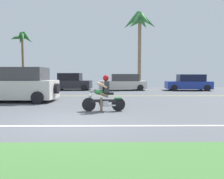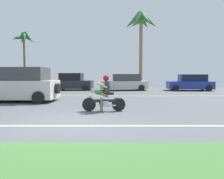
% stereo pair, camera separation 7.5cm
% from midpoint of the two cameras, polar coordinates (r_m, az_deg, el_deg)
% --- Properties ---
extents(ground, '(56.00, 30.00, 0.04)m').
position_cam_midpoint_polar(ground, '(9.81, -8.02, -4.88)').
color(ground, '#4C4F54').
extents(lane_line_near, '(50.40, 0.12, 0.01)m').
position_cam_midpoint_polar(lane_line_near, '(6.40, -12.41, -9.56)').
color(lane_line_near, silver).
rests_on(lane_line_near, ground).
extents(lane_line_far, '(50.40, 0.12, 0.01)m').
position_cam_midpoint_polar(lane_line_far, '(14.84, -5.32, -1.72)').
color(lane_line_far, yellow).
rests_on(lane_line_far, ground).
extents(motorcyclist, '(1.77, 0.58, 1.48)m').
position_cam_midpoint_polar(motorcyclist, '(8.61, -2.01, -1.77)').
color(motorcyclist, black).
rests_on(motorcyclist, ground).
extents(suv_nearby, '(4.65, 2.25, 1.89)m').
position_cam_midpoint_polar(suv_nearby, '(12.88, -24.28, 1.14)').
color(suv_nearby, beige).
rests_on(suv_nearby, ground).
extents(parked_car_0, '(4.39, 2.06, 1.50)m').
position_cam_midpoint_polar(parked_car_0, '(21.46, -24.05, 1.61)').
color(parked_car_0, '#2D663D').
rests_on(parked_car_0, ground).
extents(parked_car_1, '(3.73, 2.19, 1.63)m').
position_cam_midpoint_polar(parked_car_1, '(20.79, -10.51, 1.97)').
color(parked_car_1, '#232328').
rests_on(parked_car_1, ground).
extents(parked_car_2, '(4.51, 2.01, 1.55)m').
position_cam_midpoint_polar(parked_car_2, '(20.25, 3.33, 1.88)').
color(parked_car_2, beige).
rests_on(parked_car_2, ground).
extents(parked_car_3, '(4.21, 2.10, 1.51)m').
position_cam_midpoint_polar(parked_car_3, '(21.21, 20.42, 1.68)').
color(parked_car_3, navy).
rests_on(parked_car_3, ground).
extents(palm_tree_0, '(2.50, 2.40, 5.91)m').
position_cam_midpoint_polar(palm_tree_0, '(24.11, -22.80, 12.01)').
color(palm_tree_0, brown).
rests_on(palm_tree_0, ground).
extents(palm_tree_1, '(3.69, 3.61, 7.76)m').
position_cam_midpoint_polar(palm_tree_1, '(22.41, 7.82, 16.89)').
color(palm_tree_1, '#846B4C').
rests_on(palm_tree_1, ground).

